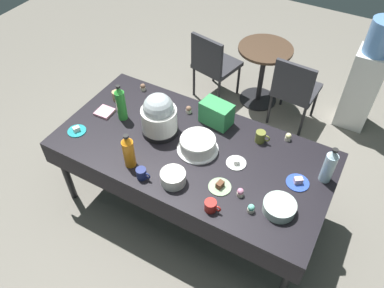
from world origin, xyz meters
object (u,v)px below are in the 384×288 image
(frosted_layer_cake, at_px, (198,144))
(soda_bottle_water, at_px, (329,166))
(dessert_plate_cobalt, at_px, (298,182))
(maroon_chair_right, at_px, (295,88))
(coffee_mug_tan, at_px, (117,96))
(potluck_table, at_px, (192,154))
(soda_bottle_lime_soda, at_px, (121,103))
(ceramic_snack_bowl, at_px, (173,178))
(cupcake_lemon, at_px, (251,208))
(water_cooler, at_px, (366,79))
(dessert_plate_sage, at_px, (220,186))
(soda_bottle_orange_juice, at_px, (129,151))
(cupcake_berry, at_px, (240,192))
(soda_carton, at_px, (216,113))
(round_cafe_table, at_px, (263,65))
(dessert_plate_white, at_px, (236,162))
(coffee_mug_red, at_px, (211,206))
(cupcake_cocoa, at_px, (189,110))
(cupcake_mint, at_px, (288,137))
(cupcake_rose, at_px, (143,87))
(slow_cooker, at_px, (159,116))
(dessert_plate_teal, at_px, (77,130))
(maroon_chair_left, at_px, (213,63))
(coffee_mug_navy, at_px, (142,174))
(glass_salad_bowl, at_px, (279,207))

(frosted_layer_cake, bearing_deg, soda_bottle_water, 11.52)
(frosted_layer_cake, distance_m, dessert_plate_cobalt, 0.80)
(maroon_chair_right, bearing_deg, coffee_mug_tan, -134.53)
(potluck_table, bearing_deg, soda_bottle_lime_soda, 177.57)
(ceramic_snack_bowl, bearing_deg, soda_bottle_lime_soda, 152.16)
(cupcake_lemon, relative_size, water_cooler, 0.05)
(dessert_plate_sage, height_order, cupcake_lemon, cupcake_lemon)
(soda_bottle_water, relative_size, soda_bottle_orange_juice, 1.03)
(cupcake_berry, bearing_deg, soda_carton, 129.34)
(cupcake_lemon, height_order, soda_carton, soda_carton)
(coffee_mug_tan, xyz_separation_m, water_cooler, (1.90, 1.69, -0.21))
(dessert_plate_cobalt, height_order, round_cafe_table, dessert_plate_cobalt)
(dessert_plate_white, bearing_deg, coffee_mug_red, -87.23)
(cupcake_lemon, relative_size, cupcake_cocoa, 1.00)
(cupcake_mint, relative_size, soda_bottle_water, 0.21)
(cupcake_berry, relative_size, cupcake_lemon, 1.00)
(ceramic_snack_bowl, relative_size, cupcake_rose, 2.77)
(cupcake_mint, xyz_separation_m, coffee_mug_red, (-0.24, -0.91, 0.01))
(slow_cooker, distance_m, maroon_chair_right, 1.69)
(ceramic_snack_bowl, relative_size, dessert_plate_teal, 1.21)
(dessert_plate_cobalt, height_order, maroon_chair_left, maroon_chair_left)
(soda_bottle_orange_juice, bearing_deg, dessert_plate_cobalt, 20.77)
(coffee_mug_tan, bearing_deg, soda_bottle_lime_soda, -41.31)
(frosted_layer_cake, bearing_deg, coffee_mug_navy, -116.37)
(cupcake_cocoa, distance_m, soda_bottle_orange_juice, 0.75)
(dessert_plate_teal, relative_size, coffee_mug_red, 1.25)
(dessert_plate_teal, xyz_separation_m, cupcake_lemon, (1.57, -0.03, 0.02))
(potluck_table, relative_size, coffee_mug_tan, 19.80)
(dessert_plate_teal, relative_size, cupcake_cocoa, 2.28)
(coffee_mug_navy, xyz_separation_m, round_cafe_table, (0.13, 2.17, -0.30))
(glass_salad_bowl, relative_size, soda_bottle_water, 0.72)
(frosted_layer_cake, height_order, maroon_chair_right, frosted_layer_cake)
(frosted_layer_cake, bearing_deg, cupcake_mint, 37.93)
(soda_bottle_water, xyz_separation_m, soda_carton, (-0.97, 0.16, -0.05))
(dessert_plate_teal, bearing_deg, soda_bottle_lime_soda, 54.15)
(dessert_plate_cobalt, bearing_deg, water_cooler, 84.72)
(coffee_mug_navy, bearing_deg, dessert_plate_cobalt, 26.58)
(coffee_mug_tan, relative_size, round_cafe_table, 0.15)
(dessert_plate_white, relative_size, coffee_mug_navy, 1.32)
(ceramic_snack_bowl, bearing_deg, dessert_plate_cobalt, 28.49)
(soda_bottle_water, bearing_deg, coffee_mug_tan, -179.85)
(cupcake_rose, relative_size, soda_bottle_orange_juice, 0.22)
(slow_cooker, relative_size, dessert_plate_white, 2.41)
(slow_cooker, xyz_separation_m, soda_bottle_water, (1.33, 0.16, -0.03))
(cupcake_cocoa, xyz_separation_m, soda_bottle_water, (1.24, -0.16, 0.12))
(slow_cooker, distance_m, ceramic_snack_bowl, 0.56)
(cupcake_berry, height_order, coffee_mug_tan, coffee_mug_tan)
(dessert_plate_cobalt, distance_m, cupcake_mint, 0.45)
(cupcake_mint, bearing_deg, coffee_mug_navy, -131.74)
(dessert_plate_cobalt, relative_size, cupcake_rose, 2.52)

